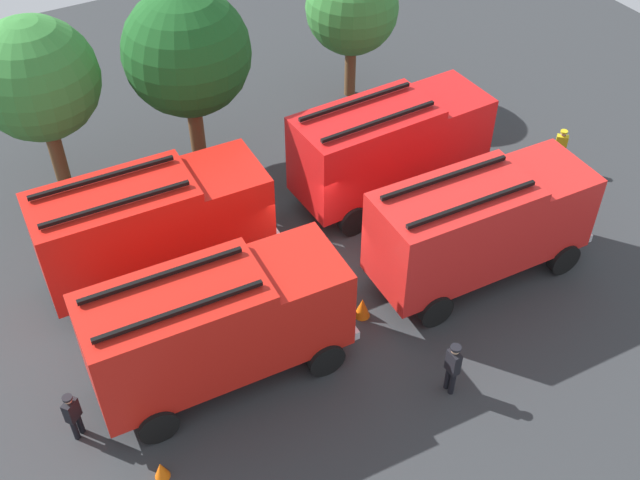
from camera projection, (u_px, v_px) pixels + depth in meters
ground_plane at (320, 272)px, 25.12m from camera, size 46.33×46.33×0.00m
fire_truck_0 at (217, 323)px, 20.60m from camera, size 7.31×3.03×3.88m
fire_truck_1 at (480, 224)px, 23.62m from camera, size 7.29×2.98×3.88m
fire_truck_2 at (153, 223)px, 23.62m from camera, size 7.29×2.97×3.88m
fire_truck_3 at (390, 144)px, 26.75m from camera, size 7.27×2.92×3.88m
firefighter_0 at (431, 98)px, 31.04m from camera, size 0.48×0.39×1.81m
firefighter_1 at (73, 414)px, 19.95m from camera, size 0.48×0.45×1.62m
firefighter_2 at (432, 209)px, 25.95m from camera, size 0.44×0.29×1.77m
firefighter_3 at (453, 366)px, 20.94m from camera, size 0.30×0.42×1.83m
firefighter_4 at (560, 147)px, 28.73m from camera, size 0.46×0.47×1.64m
tree_0 at (37, 79)px, 25.63m from camera, size 4.20×4.20×6.51m
tree_1 at (187, 53)px, 26.43m from camera, size 4.45×4.45×6.89m
tree_2 at (352, 8)px, 30.65m from camera, size 3.72×3.72×5.77m
traffic_cone_0 at (161, 470)px, 19.45m from camera, size 0.39×0.39×0.56m
traffic_cone_1 at (362, 307)px, 23.48m from camera, size 0.49×0.49×0.70m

